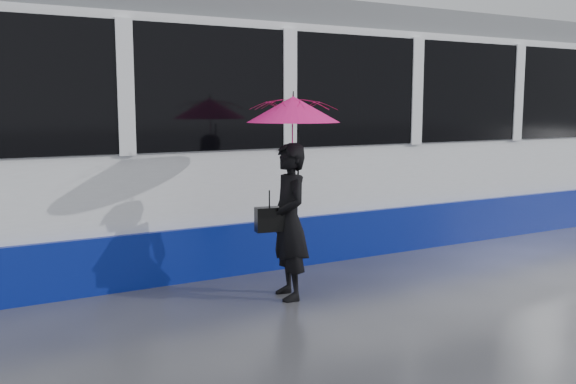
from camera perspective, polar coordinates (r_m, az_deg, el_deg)
ground at (r=6.57m, az=-1.81°, el=-10.15°), size 90.00×90.00×0.00m
rails at (r=8.78m, az=-9.52°, el=-5.59°), size 34.00×1.51×0.02m
tram at (r=10.28m, az=8.87°, el=5.53°), size 26.00×2.56×3.35m
woman at (r=6.68m, az=0.09°, el=-2.63°), size 0.49×0.65×1.63m
umbrella at (r=6.60m, az=0.47°, el=5.74°), size 1.11×1.11×1.10m
handbag at (r=6.58m, az=-1.66°, el=-2.43°), size 0.31×0.18×0.43m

